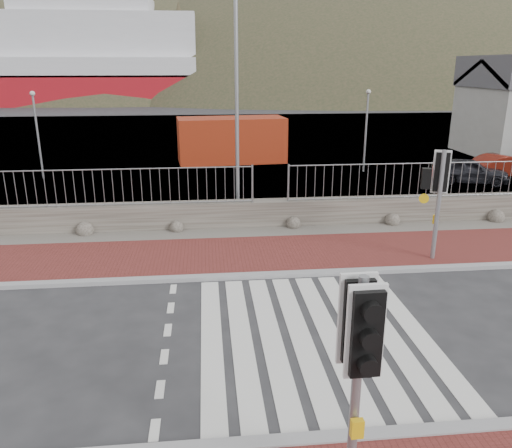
{
  "coord_description": "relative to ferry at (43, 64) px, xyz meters",
  "views": [
    {
      "loc": [
        -2.11,
        -8.83,
        5.25
      ],
      "look_at": [
        -0.9,
        3.0,
        1.46
      ],
      "focal_mm": 35.0,
      "sensor_mm": 36.0,
      "label": 1
    }
  ],
  "objects": [
    {
      "name": "quay",
      "position": [
        24.65,
        -40.0,
        -5.36
      ],
      "size": [
        120.0,
        40.0,
        0.5
      ],
      "primitive_type": "cube",
      "color": "#4C4C4F",
      "rests_on": "ground"
    },
    {
      "name": "kerb_far",
      "position": [
        24.65,
        -64.9,
        -5.31
      ],
      "size": [
        40.0,
        0.25,
        0.12
      ],
      "primitive_type": "cube",
      "color": "gray",
      "rests_on": "ground"
    },
    {
      "name": "railing",
      "position": [
        24.65,
        -60.75,
        -3.54
      ],
      "size": [
        18.07,
        0.07,
        1.22
      ],
      "color": "gray",
      "rests_on": "stone_wall"
    },
    {
      "name": "stone_wall",
      "position": [
        24.65,
        -60.6,
        -4.91
      ],
      "size": [
        40.0,
        0.6,
        0.9
      ],
      "primitive_type": "cube",
      "color": "#4B453E",
      "rests_on": "ground"
    },
    {
      "name": "streetlight",
      "position": [
        23.75,
        -59.81,
        -1.17
      ],
      "size": [
        1.58,
        0.31,
        7.45
      ],
      "rotation": [
        0.0,
        0.0,
        -0.1
      ],
      "color": "gray",
      "rests_on": "ground"
    },
    {
      "name": "ferry",
      "position": [
        0.0,
        0.0,
        0.0
      ],
      "size": [
        50.0,
        16.0,
        20.0
      ],
      "color": "maroon",
      "rests_on": "ground"
    },
    {
      "name": "traffic_signal_near",
      "position": [
        24.23,
        -71.86,
        -3.16
      ],
      "size": [
        0.44,
        0.27,
        3.05
      ],
      "rotation": [
        0.0,
        0.0,
        0.02
      ],
      "color": "gray",
      "rests_on": "ground"
    },
    {
      "name": "car_a",
      "position": [
        34.67,
        -55.11,
        -4.78
      ],
      "size": [
        3.68,
        2.35,
        1.17
      ],
      "primitive_type": "imported",
      "rotation": [
        0.0,
        0.0,
        1.26
      ],
      "color": "black",
      "rests_on": "ground"
    },
    {
      "name": "car_b",
      "position": [
        36.92,
        -54.01,
        -4.8
      ],
      "size": [
        3.61,
        1.98,
        1.13
      ],
      "primitive_type": "imported",
      "rotation": [
        0.0,
        0.0,
        1.81
      ],
      "color": "#5C160D",
      "rests_on": "ground"
    },
    {
      "name": "kerb_near",
      "position": [
        24.65,
        -70.9,
        -5.31
      ],
      "size": [
        40.0,
        0.25,
        0.12
      ],
      "primitive_type": "cube",
      "color": "gray",
      "rests_on": "ground"
    },
    {
      "name": "water",
      "position": [
        24.65,
        -5.0,
        -5.36
      ],
      "size": [
        220.0,
        50.0,
        0.05
      ],
      "primitive_type": "cube",
      "color": "#3F4C54",
      "rests_on": "ground"
    },
    {
      "name": "sidewalk_far",
      "position": [
        24.65,
        -63.4,
        -5.32
      ],
      "size": [
        40.0,
        3.0,
        0.08
      ],
      "primitive_type": "cube",
      "color": "maroon",
      "rests_on": "ground"
    },
    {
      "name": "traffic_signal_far",
      "position": [
        28.77,
        -64.21,
        -3.1
      ],
      "size": [
        0.77,
        0.43,
        3.12
      ],
      "rotation": [
        0.0,
        0.0,
        2.85
      ],
      "color": "gray",
      "rests_on": "ground"
    },
    {
      "name": "gravel_strip",
      "position": [
        24.65,
        -61.4,
        -5.33
      ],
      "size": [
        40.0,
        1.5,
        0.06
      ],
      "primitive_type": "cube",
      "color": "#59544C",
      "rests_on": "ground"
    },
    {
      "name": "zebra_crossing",
      "position": [
        24.65,
        -67.9,
        -5.36
      ],
      "size": [
        4.62,
        5.6,
        0.01
      ],
      "color": "silver",
      "rests_on": "ground"
    },
    {
      "name": "hills_backdrop",
      "position": [
        31.4,
        20.0,
        -28.42
      ],
      "size": [
        254.0,
        90.0,
        100.0
      ],
      "color": "#2B331E",
      "rests_on": "ground"
    },
    {
      "name": "ground",
      "position": [
        24.65,
        -67.9,
        -5.36
      ],
      "size": [
        220.0,
        220.0,
        0.0
      ],
      "primitive_type": "plane",
      "color": "#28282B",
      "rests_on": "ground"
    },
    {
      "name": "shipping_container",
      "position": [
        24.03,
        -48.52,
        -4.12
      ],
      "size": [
        6.15,
        3.04,
        2.47
      ],
      "primitive_type": "cube",
      "rotation": [
        0.0,
        0.0,
        0.1
      ],
      "color": "maroon",
      "rests_on": "ground"
    }
  ]
}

